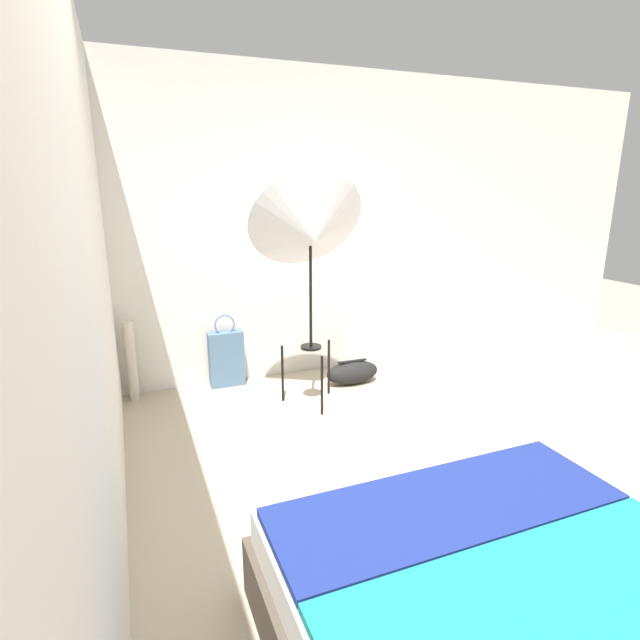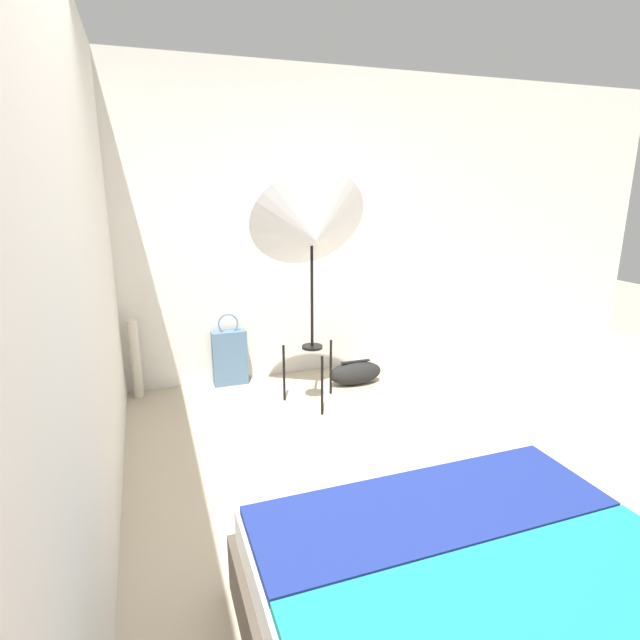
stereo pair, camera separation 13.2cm
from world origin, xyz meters
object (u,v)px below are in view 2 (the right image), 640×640
(photo_umbrella, at_px, (312,231))
(duffel_bag, at_px, (355,373))
(tote_bag, at_px, (230,357))
(paper_roll, at_px, (135,359))

(photo_umbrella, bearing_deg, duffel_bag, 26.71)
(tote_bag, bearing_deg, paper_roll, -178.36)
(photo_umbrella, height_order, paper_roll, photo_umbrella)
(paper_roll, bearing_deg, duffel_bag, -10.98)
(photo_umbrella, height_order, duffel_bag, photo_umbrella)
(paper_roll, bearing_deg, tote_bag, 1.64)
(duffel_bag, distance_m, paper_roll, 1.80)
(tote_bag, height_order, duffel_bag, tote_bag)
(photo_umbrella, xyz_separation_m, paper_roll, (-1.29, 0.58, -1.02))
(duffel_bag, bearing_deg, tote_bag, 160.23)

